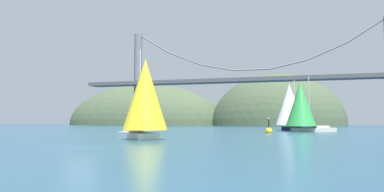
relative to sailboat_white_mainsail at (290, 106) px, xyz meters
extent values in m
plane|color=navy|center=(-12.83, -52.32, -4.91)|extent=(360.00, 360.00, 0.00)
ellipsoid|color=#425138|center=(-67.83, 82.68, -4.91)|extent=(74.85, 44.00, 38.05)
ellipsoid|color=#425138|center=(-7.83, 82.68, -4.91)|extent=(55.37, 44.00, 43.50)
cylinder|color=slate|center=(-52.74, 42.68, 11.35)|extent=(2.80, 2.80, 32.52)
cube|color=#47474C|center=(-12.83, 42.68, 10.10)|extent=(115.83, 6.00, 1.20)
cylinder|color=slate|center=(-47.04, 42.68, 24.06)|extent=(11.67, 0.50, 7.53)
cylinder|color=slate|center=(-35.64, 42.68, 18.13)|extent=(11.60, 0.50, 5.20)
cylinder|color=slate|center=(-24.23, 42.68, 14.58)|extent=(11.51, 0.50, 2.86)
cylinder|color=slate|center=(-12.83, 42.68, 13.40)|extent=(11.40, 0.50, 0.50)
cylinder|color=slate|center=(-1.42, 42.68, 14.58)|extent=(11.51, 0.50, 2.86)
cylinder|color=slate|center=(9.98, 42.68, 18.13)|extent=(11.60, 0.50, 5.20)
cylinder|color=slate|center=(21.39, 42.68, 24.06)|extent=(11.67, 0.50, 7.53)
cube|color=#191E4C|center=(1.27, 1.82, -4.50)|extent=(5.95, 7.25, 0.81)
cube|color=beige|center=(2.02, 2.90, -3.91)|extent=(2.67, 2.86, 0.36)
cylinder|color=#B2B2B7|center=(0.85, 1.22, 0.60)|extent=(0.14, 0.14, 9.39)
cone|color=white|center=(-0.08, -0.11, 0.25)|extent=(7.69, 7.69, 8.09)
cube|color=white|center=(-14.86, -38.65, -4.56)|extent=(6.75, 6.89, 0.69)
cube|color=beige|center=(-15.78, -37.69, -4.04)|extent=(2.87, 2.89, 0.36)
cylinder|color=#B2B2B7|center=(-14.35, -39.19, 0.23)|extent=(0.14, 0.14, 8.89)
cone|color=yellow|center=(-13.22, -40.36, -0.25)|extent=(6.48, 6.48, 7.33)
cube|color=#B7B2A8|center=(4.16, -6.21, -4.56)|extent=(7.83, 5.71, 0.69)
cube|color=beige|center=(5.37, -5.55, -4.03)|extent=(3.00, 2.73, 0.36)
cylinder|color=#B2B2B7|center=(3.49, -6.57, 0.38)|extent=(0.14, 0.14, 9.19)
cone|color=green|center=(2.01, -7.38, -0.01)|extent=(7.10, 7.10, 7.81)
sphere|color=gold|center=(-2.84, -15.80, -4.60)|extent=(1.10, 1.10, 1.10)
cylinder|color=black|center=(-2.84, -15.80, -3.56)|extent=(0.20, 0.20, 1.60)
sphere|color=#F2EA99|center=(-2.84, -15.80, -2.64)|extent=(0.24, 0.24, 0.24)
camera|label=1|loc=(2.21, -75.24, -3.00)|focal=34.52mm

